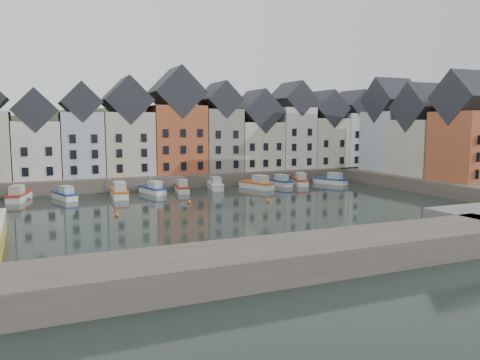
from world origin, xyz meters
TOP-DOWN VIEW (x-y plane):
  - ground at (0.00, 0.00)m, footprint 260.00×260.00m
  - far_quay at (0.00, 30.00)m, footprint 90.00×16.00m
  - right_quay at (37.00, 3.00)m, footprint 14.00×54.00m
  - near_wall at (-10.00, -22.00)m, footprint 50.00×6.00m
  - hillside at (0.02, 56.00)m, footprint 153.60×70.40m
  - far_terrace at (3.21, 28.00)m, footprint 72.37×8.16m
  - right_terrace at (36.00, 8.07)m, footprint 8.30×24.25m
  - mooring_buoys at (-4.00, 5.33)m, footprint 20.50×5.50m
  - boat_a at (-24.39, 19.00)m, footprint 3.30×6.47m
  - boat_b at (-18.66, 17.73)m, footprint 3.31×5.75m
  - boat_c at (-11.53, 16.70)m, footprint 2.41×6.68m
  - boat_d at (-6.40, 18.21)m, footprint 3.17×5.92m
  - boat_e at (-1.93, 18.26)m, footprint 2.67×5.86m
  - boat_f at (3.77, 19.19)m, footprint 2.81×6.05m
  - boat_g at (10.07, 16.98)m, footprint 3.88×6.67m
  - boat_h at (15.00, 18.87)m, footprint 3.07×5.81m
  - boat_i at (18.85, 18.54)m, footprint 3.72×6.31m
  - boat_j at (24.29, 17.12)m, footprint 4.01×6.02m

SIDE VIEW (x-z plane):
  - hillside at x=0.02m, z-range -49.96..14.04m
  - ground at x=0.00m, z-range 0.00..0.00m
  - mooring_buoys at x=-4.00m, z-range -0.10..0.40m
  - boat_b at x=-18.66m, z-range -0.43..1.68m
  - boat_h at x=15.00m, z-range -0.43..1.70m
  - boat_e at x=-1.93m, z-range -0.44..1.73m
  - boat_j at x=24.29m, z-range -0.45..1.77m
  - boat_f at x=3.77m, z-range -0.45..1.78m
  - boat_i at x=18.85m, z-range -0.47..1.85m
  - boat_d at x=-6.40m, z-range -4.71..6.11m
  - boat_a at x=-24.39m, z-range -0.48..1.90m
  - boat_g at x=10.07m, z-range -0.49..1.95m
  - boat_c at x=-11.53m, z-range -0.51..2.01m
  - far_quay at x=0.00m, z-range 0.00..2.00m
  - right_quay at x=37.00m, z-range 0.00..2.00m
  - near_wall at x=-10.00m, z-range 0.00..2.00m
  - far_terrace at x=3.21m, z-range -0.01..17.76m
  - right_terrace at x=36.00m, z-range 0.73..17.10m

